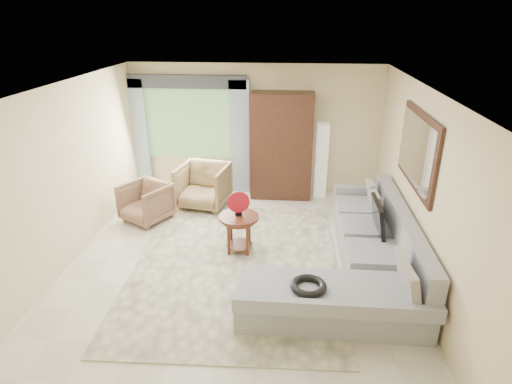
# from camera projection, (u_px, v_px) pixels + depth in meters

# --- Properties ---
(ground) EXTENTS (6.00, 6.00, 0.00)m
(ground) POSITION_uv_depth(u_px,v_px,m) (237.00, 265.00, 6.39)
(ground) COLOR silver
(ground) RESTS_ON ground
(area_rug) EXTENTS (3.12, 4.09, 0.02)m
(area_rug) POSITION_uv_depth(u_px,v_px,m) (236.00, 264.00, 6.39)
(area_rug) COLOR beige
(area_rug) RESTS_ON ground
(sectional_sofa) EXTENTS (2.30, 3.46, 0.90)m
(sectional_sofa) POSITION_uv_depth(u_px,v_px,m) (362.00, 261.00, 5.97)
(sectional_sofa) COLOR #999BA1
(sectional_sofa) RESTS_ON ground
(tv_screen) EXTENTS (0.14, 0.74, 0.48)m
(tv_screen) POSITION_uv_depth(u_px,v_px,m) (378.00, 217.00, 6.27)
(tv_screen) COLOR black
(tv_screen) RESTS_ON sectional_sofa
(garden_hose) EXTENTS (0.43, 0.43, 0.09)m
(garden_hose) POSITION_uv_depth(u_px,v_px,m) (308.00, 286.00, 4.98)
(garden_hose) COLOR black
(garden_hose) RESTS_ON sectional_sofa
(coffee_table) EXTENTS (0.62, 0.62, 0.62)m
(coffee_table) POSITION_uv_depth(u_px,v_px,m) (239.00, 233.00, 6.63)
(coffee_table) COLOR #4A1C13
(coffee_table) RESTS_ON ground
(red_disc) EXTENTS (0.34, 0.09, 0.34)m
(red_disc) POSITION_uv_depth(u_px,v_px,m) (238.00, 202.00, 6.43)
(red_disc) COLOR #AA111F
(red_disc) RESTS_ON coffee_table
(armchair_left) EXTENTS (1.03, 1.04, 0.70)m
(armchair_left) POSITION_uv_depth(u_px,v_px,m) (146.00, 202.00, 7.65)
(armchair_left) COLOR #9D6B55
(armchair_left) RESTS_ON ground
(armchair_right) EXTENTS (1.03, 1.05, 0.83)m
(armchair_right) POSITION_uv_depth(u_px,v_px,m) (203.00, 186.00, 8.20)
(armchair_right) COLOR #9B8254
(armchair_right) RESTS_ON ground
(potted_plant) EXTENTS (0.57, 0.53, 0.52)m
(potted_plant) POSITION_uv_depth(u_px,v_px,m) (151.00, 188.00, 8.52)
(potted_plant) COLOR #999999
(potted_plant) RESTS_ON ground
(armoire) EXTENTS (1.20, 0.55, 2.10)m
(armoire) POSITION_uv_depth(u_px,v_px,m) (281.00, 146.00, 8.43)
(armoire) COLOR black
(armoire) RESTS_ON ground
(floor_lamp) EXTENTS (0.24, 0.24, 1.50)m
(floor_lamp) POSITION_uv_depth(u_px,v_px,m) (321.00, 161.00, 8.54)
(floor_lamp) COLOR silver
(floor_lamp) RESTS_ON ground
(window) EXTENTS (1.80, 0.04, 1.40)m
(window) POSITION_uv_depth(u_px,v_px,m) (189.00, 124.00, 8.68)
(window) COLOR #669E59
(window) RESTS_ON wall_back
(curtain_left) EXTENTS (0.40, 0.08, 2.30)m
(curtain_left) POSITION_uv_depth(u_px,v_px,m) (138.00, 136.00, 8.78)
(curtain_left) COLOR #9EB7CC
(curtain_left) RESTS_ON ground
(curtain_right) EXTENTS (0.40, 0.08, 2.30)m
(curtain_right) POSITION_uv_depth(u_px,v_px,m) (240.00, 138.00, 8.61)
(curtain_right) COLOR #9EB7CC
(curtain_right) RESTS_ON ground
(valance) EXTENTS (2.40, 0.12, 0.26)m
(valance) POSITION_uv_depth(u_px,v_px,m) (185.00, 82.00, 8.28)
(valance) COLOR #1E232D
(valance) RESTS_ON wall_back
(wall_mirror) EXTENTS (0.05, 1.70, 1.05)m
(wall_mirror) POSITION_uv_depth(u_px,v_px,m) (417.00, 150.00, 5.83)
(wall_mirror) COLOR black
(wall_mirror) RESTS_ON wall_right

